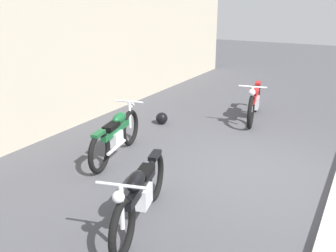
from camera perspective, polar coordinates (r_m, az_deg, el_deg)
name	(u,v)px	position (r m, az deg, el deg)	size (l,w,h in m)	color
ground_plane	(256,175)	(6.57, 13.13, -7.22)	(40.00, 40.00, 0.00)	#47474C
building_wall	(50,68)	(8.44, -17.43, 8.36)	(18.00, 0.30, 2.83)	#B2A893
helmet	(162,118)	(8.86, -0.96, 1.19)	(0.28, 0.28, 0.28)	black
motorcycle_red	(254,101)	(9.34, 12.94, 3.78)	(2.18, 0.72, 0.99)	black
motorcycle_black	(140,194)	(4.91, -4.23, -10.26)	(2.02, 0.77, 0.93)	black
motorcycle_green	(116,134)	(6.99, -7.82, -1.28)	(2.03, 0.69, 0.92)	black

